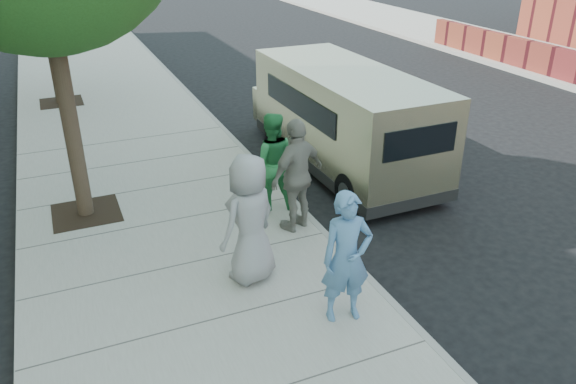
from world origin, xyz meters
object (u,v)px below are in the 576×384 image
Objects in this scene: parking_meter at (254,181)px; person_gray_shirt at (250,220)px; person_green_shirt at (271,161)px; person_striped_polo at (297,175)px; person_officer at (347,258)px; van at (342,116)px.

person_gray_shirt reaches higher than parking_meter.
parking_meter is 0.68× the size of person_green_shirt.
person_green_shirt is at bearing -105.90° from person_striped_polo.
person_officer is at bearing -109.18° from parking_meter.
person_striped_polo is (1.26, 1.14, 0.01)m from person_gray_shirt.
van reaches higher than person_striped_polo.
parking_meter is 0.67× the size of person_officer.
person_green_shirt is (0.30, 3.42, -0.01)m from person_officer.
person_gray_shirt is (-3.43, -3.59, -0.02)m from van.
person_gray_shirt reaches higher than person_green_shirt.
van reaches higher than parking_meter.
person_striped_polo reaches higher than parking_meter.
van is 3.27m from person_striped_polo.
person_officer is 0.93× the size of person_striped_polo.
person_striped_polo is at bearing -46.24° from parking_meter.
person_green_shirt is 0.93× the size of person_gray_shirt.
person_officer is (-2.58, -4.95, -0.09)m from van.
van is 4.96m from person_gray_shirt.
van is at bearing 12.92° from parking_meter.
parking_meter is 2.78m from person_officer.
person_striped_polo is (0.68, -0.27, 0.10)m from parking_meter.
person_gray_shirt is at bearing -134.20° from van.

